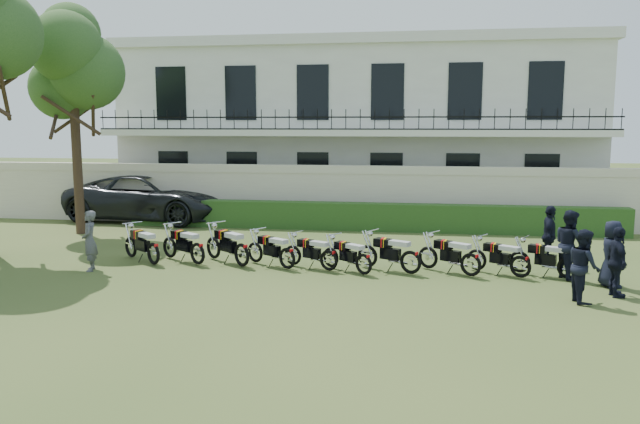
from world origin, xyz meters
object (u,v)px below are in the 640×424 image
object	(u,v)px
motorcycle_7	(471,259)
officer_3	(612,254)
motorcycle_9	(569,262)
motorcycle_0	(153,248)
officer_1	(584,266)
motorcycle_8	(521,261)
motorcycle_2	(242,249)
motorcycle_5	(364,259)
tree_west_near	(73,63)
motorcycle_3	(287,253)
inspector	(90,241)
officer_5	(549,236)
officer_2	(617,262)
suv	(151,197)
motorcycle_1	(197,248)
motorcycle_4	(329,255)
motorcycle_6	(411,257)
officer_4	(570,244)

from	to	relation	value
motorcycle_7	officer_3	size ratio (longest dim) A/B	1.00
officer_3	motorcycle_9	bearing A→B (deg)	44.81
motorcycle_0	officer_1	world-z (taller)	officer_1
motorcycle_8	officer_1	world-z (taller)	officer_1
motorcycle_2	motorcycle_5	size ratio (longest dim) A/B	1.14
tree_west_near	motorcycle_3	world-z (taller)	tree_west_near
motorcycle_8	inspector	size ratio (longest dim) A/B	0.96
motorcycle_8	motorcycle_9	world-z (taller)	motorcycle_9
motorcycle_5	officer_3	size ratio (longest dim) A/B	0.90
motorcycle_2	officer_5	distance (m)	8.33
officer_1	officer_2	size ratio (longest dim) A/B	1.01
tree_west_near	motorcycle_2	size ratio (longest dim) A/B	4.84
suv	inspector	distance (m)	8.68
motorcycle_3	motorcycle_9	xyz separation A→B (m)	(7.13, 0.02, -0.00)
motorcycle_1	officer_1	bearing A→B (deg)	-69.10
motorcycle_5	officer_3	bearing A→B (deg)	-55.82
motorcycle_7	motorcycle_9	bearing A→B (deg)	-53.80
tree_west_near	suv	distance (m)	6.05
tree_west_near	motorcycle_4	bearing A→B (deg)	-24.61
motorcycle_2	officer_2	distance (m)	9.21
motorcycle_6	motorcycle_7	size ratio (longest dim) A/B	1.09
motorcycle_7	motorcycle_9	world-z (taller)	motorcycle_7
officer_5	inspector	bearing A→B (deg)	113.30
motorcycle_9	motorcycle_3	bearing A→B (deg)	115.41
motorcycle_6	officer_4	size ratio (longest dim) A/B	1.00
motorcycle_4	motorcycle_6	bearing A→B (deg)	-65.40
motorcycle_8	officer_4	bearing A→B (deg)	-46.42
motorcycle_3	motorcycle_5	xyz separation A→B (m)	(2.06, -0.31, -0.02)
motorcycle_9	motorcycle_0	bearing A→B (deg)	115.65
motorcycle_6	officer_3	xyz separation A→B (m)	(4.71, -0.48, 0.32)
officer_4	officer_5	size ratio (longest dim) A/B	1.04
motorcycle_1	motorcycle_6	xyz separation A→B (m)	(5.78, -0.17, -0.00)
motorcycle_5	inspector	world-z (taller)	inspector
motorcycle_4	motorcycle_5	distance (m)	0.99
motorcycle_7	officer_5	size ratio (longest dim) A/B	0.96
motorcycle_2	motorcycle_9	xyz separation A→B (m)	(8.40, -0.06, -0.05)
motorcycle_5	officer_1	distance (m)	5.20
motorcycle_2	motorcycle_8	world-z (taller)	motorcycle_2
officer_5	suv	bearing A→B (deg)	78.82
motorcycle_4	motorcycle_8	xyz separation A→B (m)	(4.86, -0.01, 0.01)
officer_4	suv	bearing A→B (deg)	44.65
tree_west_near	officer_3	bearing A→B (deg)	-16.55
officer_2	officer_5	size ratio (longest dim) A/B	0.96
officer_2	officer_5	xyz separation A→B (m)	(-0.88, 2.92, 0.04)
motorcycle_6	inspector	size ratio (longest dim) A/B	1.08
motorcycle_4	motorcycle_2	bearing A→B (deg)	113.14
motorcycle_4	officer_2	xyz separation A→B (m)	(6.70, -1.40, 0.36)
motorcycle_3	officer_2	distance (m)	7.95
motorcycle_0	motorcycle_3	world-z (taller)	motorcycle_0
motorcycle_6	officer_1	xyz separation A→B (m)	(3.72, -1.93, 0.33)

